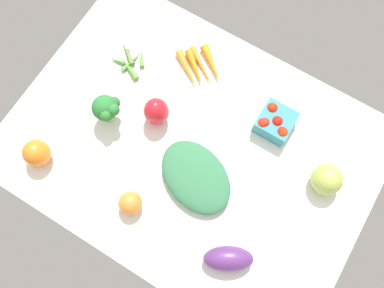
{
  "coord_description": "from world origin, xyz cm",
  "views": [
    {
      "loc": [
        17.36,
        -28.63,
        115.24
      ],
      "look_at": [
        0.0,
        0.0,
        4.0
      ],
      "focal_mm": 38.1,
      "sensor_mm": 36.0,
      "label": 1
    }
  ],
  "objects_px": {
    "berry_basket": "(275,123)",
    "leafy_greens_clump": "(196,177)",
    "bell_pepper_orange": "(37,153)",
    "eggplant": "(228,259)",
    "bell_pepper_red": "(156,112)",
    "carrot_bunch": "(200,68)",
    "broccoli_head": "(107,109)",
    "okra_pile": "(129,60)",
    "heirloom_tomato_orange": "(130,203)",
    "heirloom_tomato_green": "(327,179)"
  },
  "relations": [
    {
      "from": "bell_pepper_orange",
      "to": "carrot_bunch",
      "type": "xyz_separation_m",
      "value": [
        0.25,
        0.47,
        -0.03
      ]
    },
    {
      "from": "leafy_greens_clump",
      "to": "carrot_bunch",
      "type": "relative_size",
      "value": 1.28
    },
    {
      "from": "heirloom_tomato_orange",
      "to": "leafy_greens_clump",
      "type": "relative_size",
      "value": 0.28
    },
    {
      "from": "bell_pepper_orange",
      "to": "eggplant",
      "type": "distance_m",
      "value": 0.6
    },
    {
      "from": "berry_basket",
      "to": "eggplant",
      "type": "xyz_separation_m",
      "value": [
        0.07,
        -0.4,
        -0.0
      ]
    },
    {
      "from": "leafy_greens_clump",
      "to": "carrot_bunch",
      "type": "bearing_deg",
      "value": 118.8
    },
    {
      "from": "bell_pepper_red",
      "to": "broccoli_head",
      "type": "bearing_deg",
      "value": -149.85
    },
    {
      "from": "bell_pepper_orange",
      "to": "okra_pile",
      "type": "relative_size",
      "value": 0.7
    },
    {
      "from": "broccoli_head",
      "to": "bell_pepper_orange",
      "type": "height_order",
      "value": "broccoli_head"
    },
    {
      "from": "okra_pile",
      "to": "eggplant",
      "type": "xyz_separation_m",
      "value": [
        0.55,
        -0.35,
        0.02
      ]
    },
    {
      "from": "bell_pepper_red",
      "to": "carrot_bunch",
      "type": "distance_m",
      "value": 0.21
    },
    {
      "from": "bell_pepper_orange",
      "to": "heirloom_tomato_green",
      "type": "distance_m",
      "value": 0.8
    },
    {
      "from": "heirloom_tomato_green",
      "to": "carrot_bunch",
      "type": "xyz_separation_m",
      "value": [
        -0.48,
        0.12,
        -0.03
      ]
    },
    {
      "from": "okra_pile",
      "to": "eggplant",
      "type": "bearing_deg",
      "value": -32.75
    },
    {
      "from": "bell_pepper_orange",
      "to": "broccoli_head",
      "type": "bearing_deg",
      "value": 63.89
    },
    {
      "from": "carrot_bunch",
      "to": "eggplant",
      "type": "bearing_deg",
      "value": -51.72
    },
    {
      "from": "bell_pepper_orange",
      "to": "bell_pepper_red",
      "type": "relative_size",
      "value": 0.84
    },
    {
      "from": "okra_pile",
      "to": "carrot_bunch",
      "type": "distance_m",
      "value": 0.22
    },
    {
      "from": "berry_basket",
      "to": "carrot_bunch",
      "type": "xyz_separation_m",
      "value": [
        -0.28,
        0.05,
        -0.02
      ]
    },
    {
      "from": "broccoli_head",
      "to": "bell_pepper_orange",
      "type": "distance_m",
      "value": 0.23
    },
    {
      "from": "broccoli_head",
      "to": "leafy_greens_clump",
      "type": "bearing_deg",
      "value": -5.24
    },
    {
      "from": "bell_pepper_orange",
      "to": "bell_pepper_red",
      "type": "xyz_separation_m",
      "value": [
        0.22,
        0.27,
        0.01
      ]
    },
    {
      "from": "leafy_greens_clump",
      "to": "heirloom_tomato_green",
      "type": "relative_size",
      "value": 2.65
    },
    {
      "from": "bell_pepper_orange",
      "to": "berry_basket",
      "type": "xyz_separation_m",
      "value": [
        0.52,
        0.43,
        -0.01
      ]
    },
    {
      "from": "heirloom_tomato_green",
      "to": "carrot_bunch",
      "type": "relative_size",
      "value": 0.48
    },
    {
      "from": "carrot_bunch",
      "to": "heirloom_tomato_orange",
      "type": "bearing_deg",
      "value": -83.56
    },
    {
      "from": "leafy_greens_clump",
      "to": "eggplant",
      "type": "xyz_separation_m",
      "value": [
        0.19,
        -0.14,
        0.01
      ]
    },
    {
      "from": "bell_pepper_orange",
      "to": "heirloom_tomato_orange",
      "type": "bearing_deg",
      "value": 3.73
    },
    {
      "from": "eggplant",
      "to": "heirloom_tomato_orange",
      "type": "bearing_deg",
      "value": 151.72
    },
    {
      "from": "broccoli_head",
      "to": "carrot_bunch",
      "type": "xyz_separation_m",
      "value": [
        0.15,
        0.27,
        -0.05
      ]
    },
    {
      "from": "berry_basket",
      "to": "heirloom_tomato_green",
      "type": "relative_size",
      "value": 1.12
    },
    {
      "from": "bell_pepper_red",
      "to": "eggplant",
      "type": "distance_m",
      "value": 0.45
    },
    {
      "from": "bell_pepper_red",
      "to": "eggplant",
      "type": "bearing_deg",
      "value": -32.79
    },
    {
      "from": "leafy_greens_clump",
      "to": "okra_pile",
      "type": "xyz_separation_m",
      "value": [
        -0.37,
        0.21,
        -0.01
      ]
    },
    {
      "from": "leafy_greens_clump",
      "to": "berry_basket",
      "type": "bearing_deg",
      "value": 65.68
    },
    {
      "from": "berry_basket",
      "to": "leafy_greens_clump",
      "type": "bearing_deg",
      "value": -114.32
    },
    {
      "from": "broccoli_head",
      "to": "leafy_greens_clump",
      "type": "relative_size",
      "value": 0.46
    },
    {
      "from": "bell_pepper_red",
      "to": "eggplant",
      "type": "height_order",
      "value": "bell_pepper_red"
    },
    {
      "from": "heirloom_tomato_orange",
      "to": "bell_pepper_red",
      "type": "relative_size",
      "value": 0.64
    },
    {
      "from": "bell_pepper_red",
      "to": "okra_pile",
      "type": "distance_m",
      "value": 0.21
    },
    {
      "from": "berry_basket",
      "to": "okra_pile",
      "type": "relative_size",
      "value": 0.8
    },
    {
      "from": "heirloom_tomato_green",
      "to": "leafy_greens_clump",
      "type": "bearing_deg",
      "value": -150.59
    },
    {
      "from": "heirloom_tomato_green",
      "to": "heirloom_tomato_orange",
      "type": "bearing_deg",
      "value": -141.97
    },
    {
      "from": "leafy_greens_clump",
      "to": "bell_pepper_orange",
      "type": "bearing_deg",
      "value": -156.86
    },
    {
      "from": "eggplant",
      "to": "heirloom_tomato_green",
      "type": "height_order",
      "value": "heirloom_tomato_green"
    },
    {
      "from": "bell_pepper_orange",
      "to": "heirloom_tomato_green",
      "type": "relative_size",
      "value": 0.99
    },
    {
      "from": "bell_pepper_red",
      "to": "heirloom_tomato_green",
      "type": "distance_m",
      "value": 0.51
    },
    {
      "from": "heirloom_tomato_green",
      "to": "eggplant",
      "type": "bearing_deg",
      "value": -111.4
    },
    {
      "from": "leafy_greens_clump",
      "to": "bell_pepper_red",
      "type": "height_order",
      "value": "bell_pepper_red"
    },
    {
      "from": "bell_pepper_red",
      "to": "bell_pepper_orange",
      "type": "bearing_deg",
      "value": -128.77
    }
  ]
}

